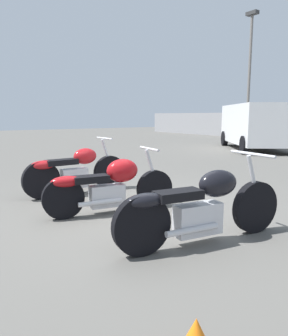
{
  "coord_description": "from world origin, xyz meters",
  "views": [
    {
      "loc": [
        4.15,
        -2.66,
        1.46
      ],
      "look_at": [
        0.0,
        0.23,
        0.65
      ],
      "focal_mm": 35.0,
      "sensor_mm": 36.0,
      "label": 1
    }
  ],
  "objects_px": {
    "motorcycle_slot_1": "(110,185)",
    "light_pole_right": "(250,66)",
    "motorcycle_slot_0": "(75,171)",
    "motorcycle_slot_2": "(201,207)",
    "parked_van": "(256,124)"
  },
  "relations": [
    {
      "from": "motorcycle_slot_1",
      "to": "light_pole_right",
      "type": "bearing_deg",
      "value": 130.64
    },
    {
      "from": "light_pole_right",
      "to": "motorcycle_slot_1",
      "type": "height_order",
      "value": "light_pole_right"
    },
    {
      "from": "light_pole_right",
      "to": "motorcycle_slot_1",
      "type": "bearing_deg",
      "value": -58.91
    },
    {
      "from": "light_pole_right",
      "to": "motorcycle_slot_0",
      "type": "distance_m",
      "value": 16.19
    },
    {
      "from": "motorcycle_slot_0",
      "to": "motorcycle_slot_2",
      "type": "distance_m",
      "value": 3.09
    },
    {
      "from": "light_pole_right",
      "to": "parked_van",
      "type": "xyz_separation_m",
      "value": [
        3.86,
        -4.33,
        -3.26
      ]
    },
    {
      "from": "motorcycle_slot_0",
      "to": "parked_van",
      "type": "relative_size",
      "value": 0.4
    },
    {
      "from": "parked_van",
      "to": "light_pole_right",
      "type": "bearing_deg",
      "value": 78.78
    },
    {
      "from": "motorcycle_slot_1",
      "to": "motorcycle_slot_2",
      "type": "relative_size",
      "value": 0.92
    },
    {
      "from": "motorcycle_slot_0",
      "to": "parked_van",
      "type": "bearing_deg",
      "value": 107.27
    },
    {
      "from": "motorcycle_slot_1",
      "to": "parked_van",
      "type": "distance_m",
      "value": 10.83
    },
    {
      "from": "parked_van",
      "to": "motorcycle_slot_1",
      "type": "bearing_deg",
      "value": -117.55
    },
    {
      "from": "motorcycle_slot_0",
      "to": "motorcycle_slot_2",
      "type": "bearing_deg",
      "value": 2.83
    },
    {
      "from": "light_pole_right",
      "to": "motorcycle_slot_0",
      "type": "relative_size",
      "value": 3.57
    },
    {
      "from": "motorcycle_slot_1",
      "to": "parked_van",
      "type": "bearing_deg",
      "value": 124.95
    }
  ]
}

